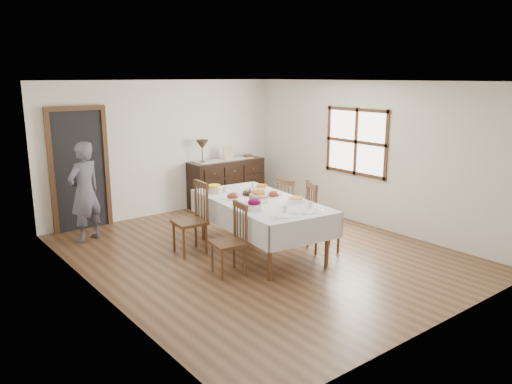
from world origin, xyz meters
TOP-DOWN VIEW (x-y plane):
  - ground at (0.00, 0.00)m, footprint 6.00×6.00m
  - room_shell at (-0.15, 0.42)m, footprint 5.02×6.02m
  - dining_table at (0.04, 0.05)m, footprint 1.50×2.54m
  - chair_left_near at (-0.82, -0.40)m, footprint 0.48×0.48m
  - chair_left_far at (-0.79, 0.66)m, footprint 0.51×0.51m
  - chair_right_near at (0.81, -0.47)m, footprint 0.60×0.60m
  - chair_right_far at (0.91, 0.33)m, footprint 0.45×0.45m
  - sideboard at (1.26, 2.72)m, footprint 1.62×0.58m
  - person at (-1.88, 2.24)m, footprint 0.64×0.54m
  - bread_basket at (-0.03, -0.01)m, footprint 0.29×0.29m
  - egg_basket at (0.13, 0.41)m, footprint 0.27×0.27m
  - ham_platter_a at (-0.24, 0.38)m, footprint 0.32×0.32m
  - ham_platter_b at (0.33, 0.07)m, footprint 0.29×0.29m
  - beet_bowl at (-0.39, -0.37)m, footprint 0.22×0.22m
  - carrot_bowl at (0.46, 0.54)m, footprint 0.23×0.23m
  - pineapple_bowl at (-0.25, 0.87)m, footprint 0.23×0.23m
  - casserole_dish at (0.40, -0.37)m, footprint 0.26×0.26m
  - butter_dish at (-0.05, -0.13)m, footprint 0.15×0.11m
  - setting_left at (-0.23, -0.80)m, footprint 0.43×0.31m
  - setting_right at (0.20, -0.86)m, footprint 0.43×0.31m
  - glass_far_a at (-0.08, 0.82)m, footprint 0.07×0.07m
  - glass_far_b at (0.45, 0.76)m, footprint 0.06×0.06m
  - runner at (1.23, 2.74)m, footprint 1.30×0.35m
  - table_lamp at (0.69, 2.74)m, footprint 0.26×0.26m
  - picture_frame at (1.29, 2.69)m, footprint 0.22×0.08m
  - deco_bowl at (1.83, 2.74)m, footprint 0.20×0.20m

SIDE VIEW (x-z plane):
  - ground at x=0.00m, z-range 0.00..0.00m
  - sideboard at x=1.26m, z-range 0.00..0.97m
  - chair_left_near at x=-0.82m, z-range 0.01..1.00m
  - chair_right_far at x=0.91m, z-range 0.01..1.01m
  - chair_right_near at x=0.81m, z-range 0.01..1.10m
  - chair_left_far at x=-0.79m, z-range 0.01..1.12m
  - dining_table at x=0.04m, z-range 0.32..1.15m
  - setting_left at x=-0.23m, z-range 0.80..0.90m
  - setting_right at x=0.20m, z-range 0.80..0.90m
  - ham_platter_a at x=-0.24m, z-range 0.80..0.91m
  - ham_platter_b at x=0.33m, z-range 0.80..0.92m
  - casserole_dish at x=0.40m, z-range 0.83..0.90m
  - egg_basket at x=0.13m, z-range 0.81..0.91m
  - butter_dish at x=-0.05m, z-range 0.83..0.90m
  - carrot_bowl at x=0.46m, z-range 0.82..0.92m
  - glass_far_a at x=-0.08m, z-range 0.83..0.92m
  - glass_far_b at x=0.45m, z-range 0.83..0.93m
  - person at x=-1.88m, z-range 0.00..1.77m
  - pineapple_bowl at x=-0.25m, z-range 0.83..0.96m
  - bread_basket at x=-0.03m, z-range 0.82..0.99m
  - beet_bowl at x=-0.39m, z-range 0.82..0.99m
  - runner at x=1.23m, z-range 0.97..0.98m
  - deco_bowl at x=1.83m, z-range 0.97..1.03m
  - picture_frame at x=1.29m, z-range 0.97..1.25m
  - table_lamp at x=0.69m, z-range 1.10..1.56m
  - room_shell at x=-0.15m, z-range 0.32..2.97m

